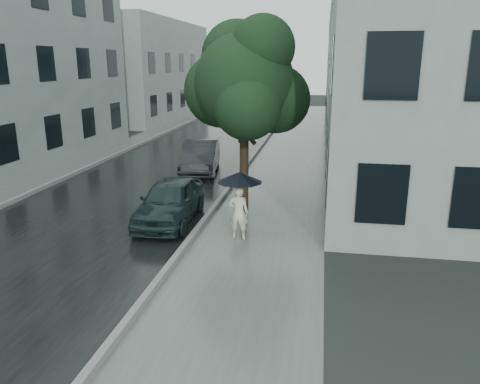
% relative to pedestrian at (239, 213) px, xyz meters
% --- Properties ---
extents(ground, '(120.00, 120.00, 0.00)m').
position_rel_pedestrian_xyz_m(ground, '(0.32, -2.00, -0.75)').
color(ground, black).
rests_on(ground, ground).
extents(sidewalk, '(3.50, 60.00, 0.01)m').
position_rel_pedestrian_xyz_m(sidewalk, '(0.57, 10.00, -0.75)').
color(sidewalk, slate).
rests_on(sidewalk, ground).
extents(kerb_near, '(0.15, 60.00, 0.15)m').
position_rel_pedestrian_xyz_m(kerb_near, '(-1.25, 10.00, -0.68)').
color(kerb_near, slate).
rests_on(kerb_near, ground).
extents(asphalt_road, '(6.85, 60.00, 0.00)m').
position_rel_pedestrian_xyz_m(asphalt_road, '(-4.75, 10.00, -0.75)').
color(asphalt_road, black).
rests_on(asphalt_road, ground).
extents(kerb_far, '(0.15, 60.00, 0.15)m').
position_rel_pedestrian_xyz_m(kerb_far, '(-8.25, 10.00, -0.68)').
color(kerb_far, slate).
rests_on(kerb_far, ground).
extents(sidewalk_far, '(1.70, 60.00, 0.01)m').
position_rel_pedestrian_xyz_m(sidewalk_far, '(-9.18, 10.00, -0.75)').
color(sidewalk_far, '#4C5451').
rests_on(sidewalk_far, ground).
extents(building_near, '(7.02, 36.00, 9.00)m').
position_rel_pedestrian_xyz_m(building_near, '(5.80, 17.50, 3.75)').
color(building_near, gray).
rests_on(building_near, ground).
extents(building_far_b, '(7.02, 18.00, 8.00)m').
position_rel_pedestrian_xyz_m(building_far_b, '(-13.45, 28.00, 3.25)').
color(building_far_b, gray).
rests_on(building_far_b, ground).
extents(pedestrian, '(0.54, 0.36, 1.49)m').
position_rel_pedestrian_xyz_m(pedestrian, '(0.00, 0.00, 0.00)').
color(pedestrian, silver).
rests_on(pedestrian, sidewalk).
extents(umbrella, '(1.32, 1.32, 1.00)m').
position_rel_pedestrian_xyz_m(umbrella, '(0.03, 0.00, 0.99)').
color(umbrella, black).
rests_on(umbrella, ground).
extents(street_tree, '(4.01, 3.65, 6.05)m').
position_rel_pedestrian_xyz_m(street_tree, '(-0.28, 2.66, 3.33)').
color(street_tree, '#332619').
rests_on(street_tree, ground).
extents(lamp_post, '(0.85, 0.33, 5.05)m').
position_rel_pedestrian_xyz_m(lamp_post, '(-1.28, 7.60, 2.14)').
color(lamp_post, black).
rests_on(lamp_post, ground).
extents(car_near, '(1.66, 3.86, 1.30)m').
position_rel_pedestrian_xyz_m(car_near, '(-2.29, 1.06, -0.10)').
color(car_near, '#192A2B').
rests_on(car_near, ground).
extents(car_far, '(2.05, 4.31, 1.36)m').
position_rel_pedestrian_xyz_m(car_far, '(-3.08, 7.67, -0.06)').
color(car_far, '#232529').
rests_on(car_far, ground).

